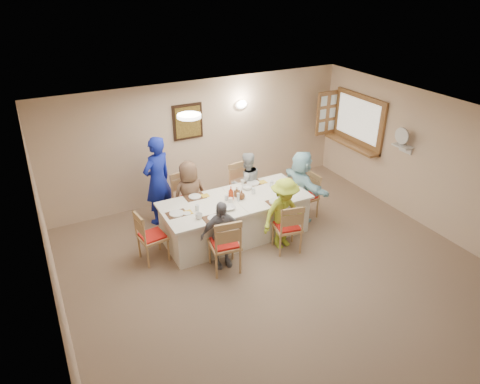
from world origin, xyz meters
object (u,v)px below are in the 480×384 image
dining_table (235,218)px  condiment_ketchup (231,193)px  chair_back_right (244,188)px  chair_front_right (287,226)px  chair_right_end (305,196)px  caregiver (158,181)px  diner_back_right (247,183)px  desk_fan (403,139)px  diner_back_left (190,195)px  chair_front_left (224,243)px  diner_front_right (284,214)px  chair_left_end (152,236)px  serving_hatch (359,121)px  diner_front_left (221,234)px  chair_back_left (188,200)px  diner_right_end (301,186)px

dining_table → condiment_ketchup: 0.52m
chair_back_right → chair_front_right: bearing=-98.3°
chair_right_end → caregiver: size_ratio=0.51×
chair_back_right → diner_back_right: diner_back_right is taller
desk_fan → diner_back_right: size_ratio=0.23×
condiment_ketchup → caregiver: bearing=131.1°
diner_back_left → chair_front_left: bearing=86.8°
diner_back_right → diner_front_right: size_ratio=0.98×
chair_back_right → diner_back_left: diner_back_left is taller
dining_table → caregiver: 1.63m
diner_back_right → condiment_ketchup: diner_back_right is taller
diner_front_right → diner_back_left: bearing=125.7°
chair_front_right → diner_front_right: (0.00, 0.12, 0.19)m
desk_fan → chair_front_right: bearing=-176.2°
diner_back_left → diner_front_right: 1.81m
chair_back_right → condiment_ketchup: 1.10m
chair_left_end → diner_front_right: 2.26m
dining_table → serving_hatch: bearing=12.2°
chair_front_right → diner_front_left: (-1.20, 0.12, 0.12)m
chair_back_left → chair_left_end: (-0.95, -0.80, -0.05)m
desk_fan → diner_right_end: (-1.84, 0.62, -0.84)m
serving_hatch → chair_front_right: (-2.77, -1.53, -1.03)m
serving_hatch → diner_front_left: size_ratio=1.26×
chair_front_left → chair_left_end: chair_front_left is taller
chair_front_right → dining_table: bearing=-41.1°
diner_back_left → caregiver: caregiver is taller
diner_back_left → desk_fan: bearing=158.1°
chair_back_left → condiment_ketchup: bearing=-65.5°
chair_left_end → serving_hatch: bearing=-88.8°
serving_hatch → chair_back_left: (-3.97, 0.07, -0.99)m
diner_back_right → diner_right_end: bearing=142.5°
serving_hatch → dining_table: 3.62m
chair_front_right → diner_back_right: (0.00, 1.48, 0.17)m
desk_fan → diner_right_end: desk_fan is taller
chair_front_left → diner_right_end: size_ratio=0.71×
chair_front_right → desk_fan: bearing=-164.2°
chair_front_left → caregiver: size_ratio=0.58×
serving_hatch → chair_back_left: serving_hatch is taller
serving_hatch → chair_front_right: bearing=-151.1°
chair_left_end → desk_fan: bearing=-104.6°
serving_hatch → chair_front_left: (-3.97, -1.53, -1.00)m
chair_front_left → diner_right_end: 2.18m
chair_right_end → diner_back_right: diner_back_right is taller
chair_back_right → chair_front_right: 1.60m
dining_table → diner_right_end: diner_right_end is taller
chair_left_end → diner_front_right: bearing=-114.7°
chair_back_right → chair_left_end: (-2.15, -0.80, -0.03)m
desk_fan → diner_front_right: desk_fan is taller
chair_back_left → chair_front_right: 2.00m
caregiver → chair_back_right: bearing=143.1°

